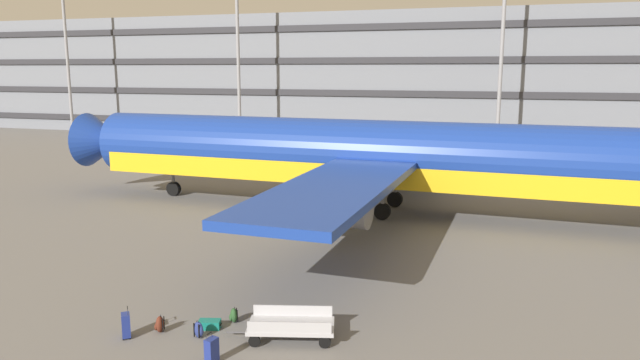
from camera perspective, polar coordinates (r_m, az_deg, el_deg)
The scene contains 13 objects.
ground_plane at distance 33.89m, azimuth 13.58°, elevation -3.45°, with size 600.00×600.00×0.00m, color slate.
terminal_structure at distance 75.36m, azimuth 16.26°, elevation 9.57°, with size 172.34×20.28×14.43m.
airliner at distance 33.63m, azimuth 5.19°, elevation 2.26°, with size 40.05×32.32×10.92m.
light_mast_far_left at distance 77.74m, azimuth -23.30°, elevation 12.49°, with size 1.80×0.50×20.11m.
light_mast_left at distance 65.77m, azimuth -8.01°, elevation 16.07°, with size 1.80×0.50×25.34m.
light_mast_center_left at distance 59.38m, azimuth 17.29°, elevation 15.03°, with size 1.80×0.50×22.79m.
suitcase_red at distance 19.44m, azimuth -18.19°, elevation -13.14°, with size 0.44×0.46×0.98m.
suitcase_navy at distance 17.36m, azimuth -10.39°, elevation -15.82°, with size 0.32×0.41×0.88m.
suitcase_silver at distance 19.55m, azimuth -10.60°, elevation -13.51°, with size 0.77×0.57×0.27m.
backpack_teal at distance 19.60m, azimuth -15.21°, elevation -13.28°, with size 0.38×0.42×0.57m.
backpack_upright at distance 18.97m, azimuth -11.61°, elevation -13.95°, with size 0.39×0.29×0.57m.
backpack_black at distance 19.82m, azimuth -8.33°, elevation -12.79°, with size 0.40×0.44×0.52m.
baggage_cart at distance 18.46m, azimuth -2.82°, elevation -13.85°, with size 3.36×1.94×0.82m.
Camera 1 is at (2.10, -32.84, 8.07)m, focal length 33.22 mm.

